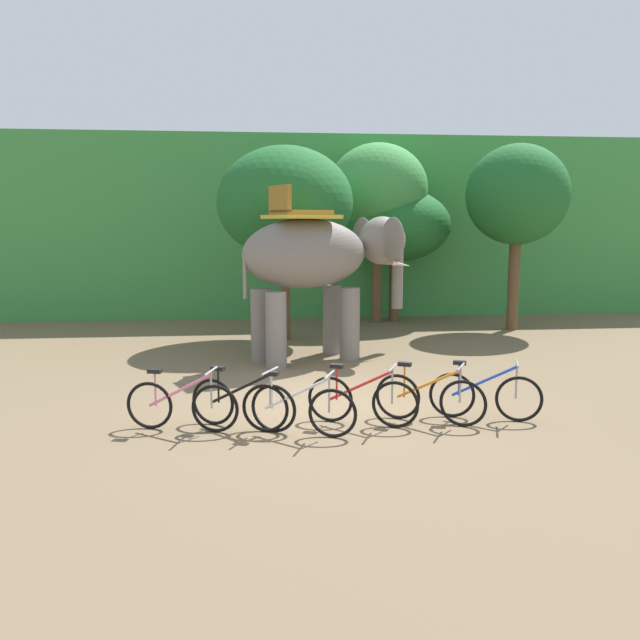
% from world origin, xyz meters
% --- Properties ---
extents(ground_plane, '(80.00, 80.00, 0.00)m').
position_xyz_m(ground_plane, '(0.00, 0.00, 0.00)').
color(ground_plane, brown).
extents(foliage_hedge, '(36.00, 6.00, 5.72)m').
position_xyz_m(foliage_hedge, '(0.00, 13.12, 2.86)').
color(foliage_hedge, '#3D8E42').
rests_on(foliage_hedge, ground).
extents(tree_left, '(3.44, 3.44, 4.92)m').
position_xyz_m(tree_left, '(-0.33, 6.38, 3.50)').
color(tree_left, brown).
rests_on(tree_left, ground).
extents(tree_far_left, '(2.95, 2.95, 5.33)m').
position_xyz_m(tree_far_left, '(2.56, 9.03, 3.96)').
color(tree_far_left, brown).
rests_on(tree_far_left, ground).
extents(tree_center, '(3.32, 3.32, 4.04)m').
position_xyz_m(tree_center, '(3.14, 9.20, 2.92)').
color(tree_center, brown).
rests_on(tree_center, ground).
extents(tree_center_left, '(2.80, 2.80, 5.15)m').
position_xyz_m(tree_center_left, '(6.12, 7.26, 3.75)').
color(tree_center_left, brown).
rests_on(tree_center_left, ground).
extents(elephant, '(4.18, 2.93, 3.78)m').
position_xyz_m(elephant, '(0.27, 3.84, 2.20)').
color(elephant, slate).
rests_on(elephant, ground).
extents(bike_pink, '(1.66, 0.62, 0.92)m').
position_xyz_m(bike_pink, '(-2.23, -1.02, 0.39)').
color(bike_pink, black).
rests_on(bike_pink, ground).
extents(bike_black, '(1.55, 0.85, 0.92)m').
position_xyz_m(bike_black, '(-1.36, -1.01, 0.39)').
color(bike_black, black).
rests_on(bike_black, ground).
extents(bike_white, '(1.62, 0.73, 0.92)m').
position_xyz_m(bike_white, '(-0.56, -1.38, 0.39)').
color(bike_white, black).
rests_on(bike_white, ground).
extents(bike_red, '(1.59, 0.78, 0.92)m').
position_xyz_m(bike_red, '(0.42, -1.01, 0.39)').
color(bike_red, black).
rests_on(bike_red, ground).
extents(bike_orange, '(1.53, 0.88, 0.92)m').
position_xyz_m(bike_orange, '(1.46, -1.02, 0.39)').
color(bike_orange, black).
rests_on(bike_orange, ground).
extents(bike_blue, '(1.63, 0.71, 0.92)m').
position_xyz_m(bike_blue, '(2.35, -0.94, 0.39)').
color(bike_blue, black).
rests_on(bike_blue, ground).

